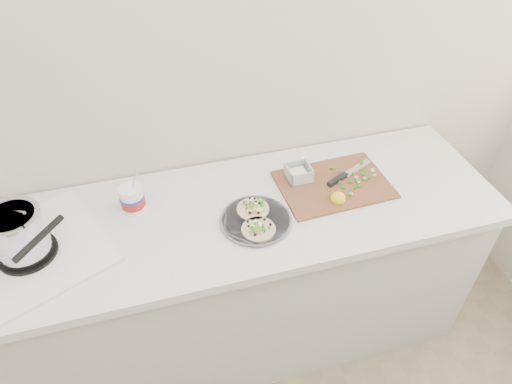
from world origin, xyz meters
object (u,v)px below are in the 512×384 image
object	(u,v)px
taco_plate	(256,219)
cutboard	(331,181)
tub	(133,197)
stove	(22,241)

from	to	relation	value
taco_plate	cutboard	size ratio (longest dim) A/B	0.59
taco_plate	tub	size ratio (longest dim) A/B	1.29
cutboard	taco_plate	bearing A→B (deg)	-163.14
stove	tub	distance (m)	0.41
taco_plate	stove	bearing A→B (deg)	176.12
stove	cutboard	size ratio (longest dim) A/B	1.39
stove	cutboard	xyz separation A→B (m)	(1.18, 0.07, -0.06)
cutboard	stove	bearing A→B (deg)	-178.81
taco_plate	cutboard	distance (m)	0.38
stove	taco_plate	bearing A→B (deg)	-27.44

